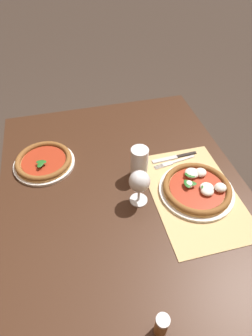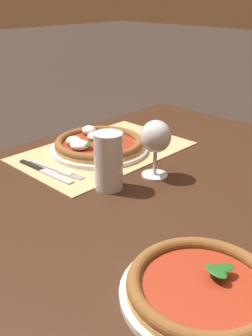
{
  "view_description": "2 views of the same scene",
  "coord_description": "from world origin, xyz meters",
  "px_view_note": "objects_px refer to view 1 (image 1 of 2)",
  "views": [
    {
      "loc": [
        -0.71,
        0.17,
        1.62
      ],
      "look_at": [
        0.06,
        -0.02,
        0.82
      ],
      "focal_mm": 30.0,
      "sensor_mm": 36.0,
      "label": 1
    },
    {
      "loc": [
        0.68,
        0.57,
        1.2
      ],
      "look_at": [
        0.07,
        -0.02,
        0.81
      ],
      "focal_mm": 42.0,
      "sensor_mm": 36.0,
      "label": 2
    }
  ],
  "objects_px": {
    "pint_glass": "(139,163)",
    "fork": "(174,162)",
    "pizza_far": "(44,161)",
    "knife": "(174,157)",
    "wine_glass": "(139,183)",
    "pizza_near": "(197,188)",
    "pepper_shaker": "(161,325)"
  },
  "relations": [
    {
      "from": "pint_glass",
      "to": "knife",
      "type": "xyz_separation_m",
      "value": [
        0.06,
        -0.19,
        -0.06
      ]
    },
    {
      "from": "wine_glass",
      "to": "knife",
      "type": "relative_size",
      "value": 0.72
    },
    {
      "from": "pizza_near",
      "to": "pepper_shaker",
      "type": "height_order",
      "value": "pepper_shaker"
    },
    {
      "from": "fork",
      "to": "pepper_shaker",
      "type": "height_order",
      "value": "pepper_shaker"
    },
    {
      "from": "wine_glass",
      "to": "pepper_shaker",
      "type": "xyz_separation_m",
      "value": [
        -0.46,
        0.07,
        -0.06
      ]
    },
    {
      "from": "pizza_near",
      "to": "wine_glass",
      "type": "xyz_separation_m",
      "value": [
        0.01,
        0.24,
        0.08
      ]
    },
    {
      "from": "pizza_near",
      "to": "fork",
      "type": "relative_size",
      "value": 1.5
    },
    {
      "from": "pizza_near",
      "to": "pizza_far",
      "type": "bearing_deg",
      "value": 62.36
    },
    {
      "from": "pizza_near",
      "to": "fork",
      "type": "height_order",
      "value": "pizza_near"
    },
    {
      "from": "wine_glass",
      "to": "fork",
      "type": "distance_m",
      "value": 0.29
    },
    {
      "from": "fork",
      "to": "wine_glass",
      "type": "bearing_deg",
      "value": 128.02
    },
    {
      "from": "pizza_near",
      "to": "wine_glass",
      "type": "relative_size",
      "value": 1.94
    },
    {
      "from": "pizza_far",
      "to": "pint_glass",
      "type": "bearing_deg",
      "value": -112.77
    },
    {
      "from": "pepper_shaker",
      "to": "fork",
      "type": "bearing_deg",
      "value": -24.18
    },
    {
      "from": "pizza_far",
      "to": "knife",
      "type": "xyz_separation_m",
      "value": [
        -0.1,
        -0.58,
        -0.01
      ]
    },
    {
      "from": "fork",
      "to": "knife",
      "type": "relative_size",
      "value": 0.93
    },
    {
      "from": "pint_glass",
      "to": "pepper_shaker",
      "type": "bearing_deg",
      "value": 169.89
    },
    {
      "from": "pizza_near",
      "to": "knife",
      "type": "bearing_deg",
      "value": 4.28
    },
    {
      "from": "wine_glass",
      "to": "knife",
      "type": "xyz_separation_m",
      "value": [
        0.19,
        -0.22,
        -0.1
      ]
    },
    {
      "from": "fork",
      "to": "knife",
      "type": "height_order",
      "value": "knife"
    },
    {
      "from": "pizza_far",
      "to": "fork",
      "type": "bearing_deg",
      "value": -102.84
    },
    {
      "from": "wine_glass",
      "to": "pepper_shaker",
      "type": "bearing_deg",
      "value": 171.67
    },
    {
      "from": "fork",
      "to": "pepper_shaker",
      "type": "distance_m",
      "value": 0.69
    },
    {
      "from": "wine_glass",
      "to": "pint_glass",
      "type": "bearing_deg",
      "value": -16.1
    },
    {
      "from": "wine_glass",
      "to": "pepper_shaker",
      "type": "relative_size",
      "value": 1.6
    },
    {
      "from": "pizza_far",
      "to": "pepper_shaker",
      "type": "bearing_deg",
      "value": -159.33
    },
    {
      "from": "pint_glass",
      "to": "pizza_far",
      "type": "bearing_deg",
      "value": 67.23
    },
    {
      "from": "knife",
      "to": "pepper_shaker",
      "type": "bearing_deg",
      "value": 155.95
    },
    {
      "from": "pizza_near",
      "to": "wine_glass",
      "type": "bearing_deg",
      "value": 86.63
    },
    {
      "from": "pint_glass",
      "to": "fork",
      "type": "bearing_deg",
      "value": -78.78
    },
    {
      "from": "pizza_far",
      "to": "pint_glass",
      "type": "height_order",
      "value": "pint_glass"
    },
    {
      "from": "pizza_far",
      "to": "fork",
      "type": "height_order",
      "value": "pizza_far"
    }
  ]
}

